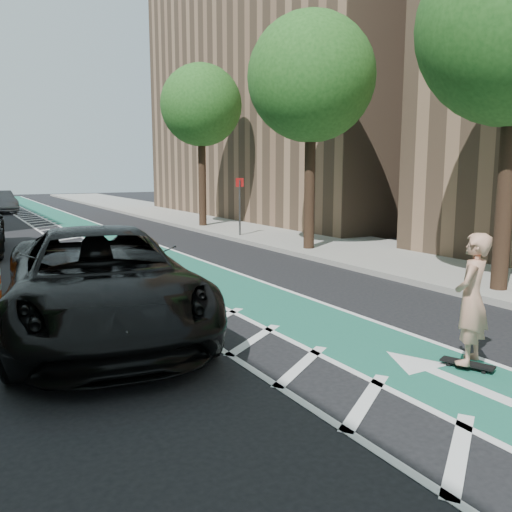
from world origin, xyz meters
TOP-DOWN VIEW (x-y plane):
  - ground at (0.00, 0.00)m, footprint 120.00×120.00m
  - bike_lane at (3.00, 10.00)m, footprint 2.00×90.00m
  - buffer_strip at (1.50, 10.00)m, footprint 1.40×90.00m
  - sidewalk_right at (9.50, 10.00)m, footprint 5.00×90.00m
  - curb_right at (7.05, 10.00)m, footprint 0.12×90.00m
  - building_right_far at (17.50, 20.00)m, footprint 14.00×22.00m
  - tree_r_c at (7.90, 8.00)m, footprint 4.20×4.20m
  - tree_r_d at (7.90, 16.00)m, footprint 4.20×4.20m
  - sign_post at (7.60, 12.00)m, footprint 0.35×0.08m
  - skateboard at (3.49, -2.67)m, footprint 0.48×0.75m
  - skateboarder at (3.49, -2.67)m, footprint 0.80×0.68m
  - suv_near at (-0.59, 1.70)m, footprint 3.88×6.89m
  - car_grey at (0.20, 31.83)m, footprint 1.96×4.51m

SIDE VIEW (x-z plane):
  - ground at x=0.00m, z-range 0.00..0.00m
  - buffer_strip at x=1.50m, z-range 0.00..0.01m
  - bike_lane at x=3.00m, z-range 0.00..0.01m
  - sidewalk_right at x=9.50m, z-range 0.00..0.15m
  - curb_right at x=7.05m, z-range 0.00..0.16m
  - skateboard at x=3.49m, z-range 0.03..0.13m
  - car_grey at x=0.20m, z-range 0.00..1.44m
  - suv_near at x=-0.59m, z-range 0.00..1.82m
  - skateboarder at x=3.49m, z-range 0.10..1.96m
  - sign_post at x=7.60m, z-range 0.11..2.59m
  - tree_r_c at x=7.90m, z-range 1.82..9.72m
  - tree_r_d at x=7.90m, z-range 1.82..9.72m
  - building_right_far at x=17.50m, z-range 0.00..19.00m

